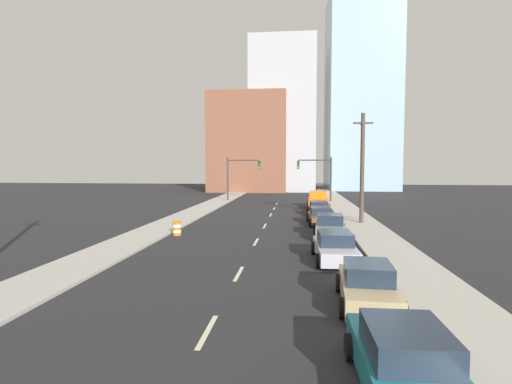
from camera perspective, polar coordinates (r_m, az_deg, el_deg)
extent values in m
cube|color=#ADA89E|center=(55.07, -4.87, -1.11)|extent=(3.08, 104.64, 0.13)
cube|color=#ADA89E|center=(54.34, 11.42, -1.24)|extent=(3.08, 104.64, 0.13)
cube|color=beige|center=(12.32, -6.97, -19.14)|extent=(0.16, 2.40, 0.01)
cube|color=beige|center=(18.09, -2.48, -11.56)|extent=(0.16, 2.40, 0.01)
cube|color=beige|center=(25.22, 0.00, -7.14)|extent=(0.16, 2.40, 0.01)
cube|color=beige|center=(31.71, 1.25, -4.87)|extent=(0.16, 2.40, 0.01)
cube|color=beige|center=(38.68, 2.11, -3.29)|extent=(0.16, 2.40, 0.01)
cube|color=beige|center=(44.47, 2.62, -2.36)|extent=(0.16, 2.40, 0.01)
cube|color=beige|center=(49.96, 2.99, -1.68)|extent=(0.16, 2.40, 0.01)
cube|color=brown|center=(77.07, -0.80, 6.89)|extent=(14.00, 16.00, 17.81)
cube|color=#A8A8AD|center=(80.98, 3.98, 10.29)|extent=(12.00, 20.00, 27.83)
cube|color=#99B7CC|center=(86.61, 14.55, 13.58)|extent=(13.00, 20.00, 39.26)
cylinder|color=#38383D|center=(53.74, -4.06, 1.84)|extent=(0.24, 0.24, 5.88)
cylinder|color=#38383D|center=(53.39, -1.82, 4.56)|extent=(4.26, 0.16, 0.16)
cube|color=#194C1E|center=(53.14, 0.47, 3.89)|extent=(0.34, 0.32, 1.10)
cylinder|color=#4C0C0C|center=(52.97, 0.45, 4.26)|extent=(0.22, 0.04, 0.22)
cylinder|color=#593F0C|center=(52.97, 0.45, 3.89)|extent=(0.22, 0.04, 0.22)
cylinder|color=#26E53F|center=(52.97, 0.45, 3.52)|extent=(0.22, 0.04, 0.22)
cylinder|color=#38383D|center=(53.10, 10.64, 1.76)|extent=(0.24, 0.24, 5.88)
cylinder|color=#38383D|center=(52.94, 8.37, 4.53)|extent=(4.26, 0.16, 0.16)
cube|color=#194C1E|center=(52.89, 6.05, 3.87)|extent=(0.34, 0.32, 1.10)
cylinder|color=#4C0C0C|center=(52.72, 6.06, 4.24)|extent=(0.22, 0.04, 0.22)
cylinder|color=#593F0C|center=(52.72, 6.05, 3.87)|extent=(0.22, 0.04, 0.22)
cylinder|color=#26E53F|center=(52.72, 6.05, 3.50)|extent=(0.22, 0.04, 0.22)
cylinder|color=#473D33|center=(33.53, 14.95, 3.19)|extent=(0.32, 0.32, 9.00)
cube|color=#473D33|center=(33.70, 15.06, 9.50)|extent=(1.60, 0.14, 0.14)
cylinder|color=orange|center=(28.08, -11.22, -5.89)|extent=(0.56, 0.56, 0.19)
cylinder|color=white|center=(28.05, -11.22, -5.51)|extent=(0.56, 0.56, 0.19)
cylinder|color=orange|center=(28.02, -11.23, -5.12)|extent=(0.56, 0.56, 0.19)
cylinder|color=white|center=(27.99, -11.23, -4.74)|extent=(0.56, 0.56, 0.19)
cylinder|color=orange|center=(27.96, -11.24, -4.36)|extent=(0.56, 0.56, 0.19)
cylinder|color=#4C4C51|center=(35.32, 14.80, 2.55)|extent=(0.20, 0.20, 8.18)
sphere|color=white|center=(35.49, 14.92, 9.53)|extent=(0.44, 0.44, 0.44)
cube|color=#196B75|center=(9.65, 20.65, -22.83)|extent=(1.90, 4.70, 0.67)
cube|color=#1E2838|center=(9.38, 20.75, -19.31)|extent=(1.64, 2.12, 0.62)
cylinder|color=black|center=(10.82, 13.24, -20.73)|extent=(0.23, 0.65, 0.65)
cylinder|color=black|center=(11.24, 23.49, -19.99)|extent=(0.23, 0.65, 0.65)
cube|color=tan|center=(14.62, 15.66, -13.36)|extent=(2.00, 4.43, 0.67)
cube|color=#1E2838|center=(14.45, 15.70, -10.91)|extent=(1.65, 2.04, 0.62)
cylinder|color=black|center=(15.89, 11.75, -12.60)|extent=(0.26, 0.67, 0.66)
cylinder|color=black|center=(16.08, 18.40, -12.53)|extent=(0.26, 0.67, 0.66)
cylinder|color=black|center=(13.34, 12.27, -15.86)|extent=(0.26, 0.67, 0.66)
cylinder|color=black|center=(13.56, 20.27, -15.68)|extent=(0.26, 0.67, 0.66)
cube|color=#B2B2BC|center=(20.67, 11.19, -8.21)|extent=(2.02, 4.77, 0.66)
cube|color=#1E2838|center=(20.55, 11.22, -6.47)|extent=(1.70, 2.18, 0.61)
cylinder|color=black|center=(22.03, 8.21, -7.89)|extent=(0.25, 0.69, 0.68)
cylinder|color=black|center=(22.26, 13.15, -7.83)|extent=(0.25, 0.69, 0.68)
cylinder|color=black|center=(19.19, 8.90, -9.66)|extent=(0.25, 0.69, 0.68)
cylinder|color=black|center=(19.46, 14.57, -9.55)|extent=(0.25, 0.69, 0.68)
cube|color=slate|center=(27.32, 10.49, -5.20)|extent=(2.11, 4.68, 0.69)
cube|color=#1E2838|center=(27.23, 10.51, -3.81)|extent=(1.75, 2.15, 0.64)
cylinder|color=black|center=(28.75, 8.46, -5.10)|extent=(0.26, 0.73, 0.72)
cylinder|color=black|center=(28.80, 12.35, -5.13)|extent=(0.26, 0.73, 0.72)
cylinder|color=black|center=(25.94, 8.42, -6.08)|extent=(0.26, 0.73, 0.72)
cylinder|color=black|center=(26.00, 12.73, -6.11)|extent=(0.26, 0.73, 0.72)
cube|color=brown|center=(32.90, 9.18, -3.73)|extent=(1.94, 4.51, 0.64)
cube|color=#1E2838|center=(32.83, 9.19, -2.66)|extent=(1.63, 2.06, 0.59)
cylinder|color=black|center=(34.21, 7.43, -3.71)|extent=(0.25, 0.66, 0.66)
cylinder|color=black|center=(34.38, 10.46, -3.71)|extent=(0.25, 0.66, 0.66)
cylinder|color=black|center=(31.49, 7.77, -4.37)|extent=(0.25, 0.66, 0.66)
cylinder|color=black|center=(31.67, 11.06, -4.36)|extent=(0.25, 0.66, 0.66)
cube|color=red|center=(38.51, 8.95, -2.65)|extent=(1.98, 4.81, 0.62)
cube|color=#1E2838|center=(38.44, 8.95, -1.76)|extent=(1.65, 2.20, 0.58)
cylinder|color=black|center=(39.90, 7.42, -2.64)|extent=(0.25, 0.65, 0.64)
cylinder|color=black|center=(40.07, 10.05, -2.64)|extent=(0.25, 0.65, 0.64)
cylinder|color=black|center=(36.99, 7.74, -3.16)|extent=(0.25, 0.65, 0.64)
cylinder|color=black|center=(37.18, 10.57, -3.15)|extent=(0.25, 0.65, 0.64)
cube|color=orange|center=(45.01, 8.85, -1.54)|extent=(2.33, 5.49, 0.85)
cube|color=orange|center=(45.75, 8.84, -0.38)|extent=(1.96, 1.69, 0.85)
cylinder|color=black|center=(46.70, 7.44, -1.66)|extent=(0.24, 0.71, 0.70)
cylinder|color=black|center=(46.74, 10.18, -1.69)|extent=(0.24, 0.71, 0.70)
cylinder|color=black|center=(43.35, 7.42, -2.09)|extent=(0.24, 0.71, 0.70)
cylinder|color=black|center=(43.39, 10.37, -2.11)|extent=(0.24, 0.71, 0.70)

